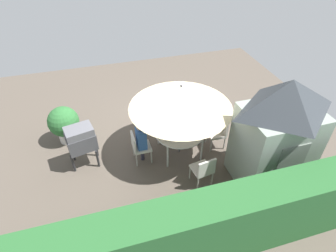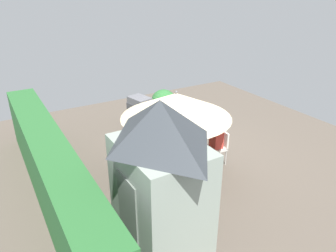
# 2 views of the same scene
# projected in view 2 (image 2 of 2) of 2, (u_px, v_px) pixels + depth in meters

# --- Properties ---
(ground_plane) EXTENTS (11.00, 11.00, 0.00)m
(ground_plane) POSITION_uv_depth(u_px,v_px,m) (189.00, 160.00, 8.72)
(ground_plane) COLOR brown
(hedge_backdrop) EXTENTS (7.21, 0.71, 1.55)m
(hedge_backdrop) POSITION_uv_depth(u_px,v_px,m) (52.00, 171.00, 6.78)
(hedge_backdrop) COLOR #28602D
(hedge_backdrop) RESTS_ON ground
(garden_shed) EXTENTS (1.78, 1.37, 2.77)m
(garden_shed) POSITION_uv_depth(u_px,v_px,m) (161.00, 175.00, 5.47)
(garden_shed) COLOR gray
(garden_shed) RESTS_ON ground
(patio_table) EXTENTS (1.35, 1.35, 0.75)m
(patio_table) POSITION_uv_depth(u_px,v_px,m) (176.00, 148.00, 7.88)
(patio_table) COLOR white
(patio_table) RESTS_ON ground
(patio_umbrella) EXTENTS (2.60, 2.60, 2.16)m
(patio_umbrella) POSITION_uv_depth(u_px,v_px,m) (176.00, 105.00, 7.42)
(patio_umbrella) COLOR #4C4C51
(patio_umbrella) RESTS_ON ground
(bbq_grill) EXTENTS (0.79, 0.64, 1.20)m
(bbq_grill) POSITION_uv_depth(u_px,v_px,m) (140.00, 108.00, 9.93)
(bbq_grill) COLOR #47474C
(bbq_grill) RESTS_ON ground
(chair_near_shed) EXTENTS (0.51, 0.52, 0.90)m
(chair_near_shed) POSITION_uv_depth(u_px,v_px,m) (219.00, 145.00, 8.41)
(chair_near_shed) COLOR silver
(chair_near_shed) RESTS_ON ground
(chair_far_side) EXTENTS (0.47, 0.47, 0.90)m
(chair_far_side) POSITION_uv_depth(u_px,v_px,m) (153.00, 137.00, 8.83)
(chair_far_side) COLOR silver
(chair_far_side) RESTS_ON ground
(chair_toward_hedge) EXTENTS (0.53, 0.53, 0.90)m
(chair_toward_hedge) POSITION_uv_depth(u_px,v_px,m) (132.00, 172.00, 7.21)
(chair_toward_hedge) COLOR silver
(chair_toward_hedge) RESTS_ON ground
(chair_toward_house) EXTENTS (0.48, 0.48, 0.90)m
(chair_toward_house) POSITION_uv_depth(u_px,v_px,m) (201.00, 177.00, 7.03)
(chair_toward_house) COLOR silver
(chair_toward_house) RESTS_ON ground
(potted_plant_by_shed) EXTENTS (0.87, 0.87, 1.12)m
(potted_plant_by_shed) POSITION_uv_depth(u_px,v_px,m) (164.00, 104.00, 10.89)
(potted_plant_by_shed) COLOR silver
(potted_plant_by_shed) RESTS_ON ground
(person_in_red) EXTENTS (0.37, 0.28, 1.26)m
(person_in_red) POSITION_uv_depth(u_px,v_px,m) (216.00, 136.00, 8.27)
(person_in_red) COLOR #CC3D33
(person_in_red) RESTS_ON ground
(person_in_blue) EXTENTS (0.25, 0.34, 1.26)m
(person_in_blue) POSITION_uv_depth(u_px,v_px,m) (155.00, 129.00, 8.66)
(person_in_blue) COLOR #3866B2
(person_in_blue) RESTS_ON ground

